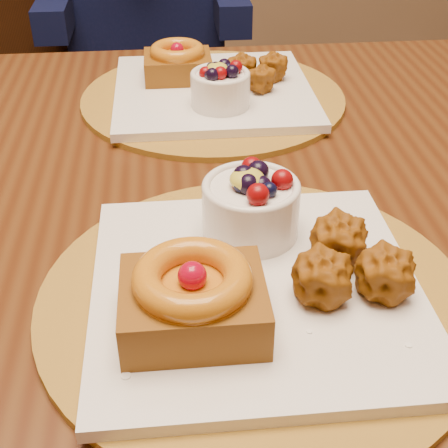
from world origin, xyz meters
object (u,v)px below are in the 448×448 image
at_px(dining_table, 229,229).
at_px(place_setting_far, 212,87).
at_px(place_setting_near, 252,274).
at_px(chair_far, 100,81).

xyz_separation_m(dining_table, place_setting_far, (-0.00, 0.22, 0.10)).
height_order(place_setting_near, chair_far, chair_far).
bearing_deg(chair_far, place_setting_near, -103.25).
height_order(place_setting_far, chair_far, chair_far).
distance_m(dining_table, place_setting_far, 0.24).
distance_m(dining_table, place_setting_near, 0.24).
height_order(dining_table, place_setting_far, place_setting_far).
distance_m(place_setting_far, chair_far, 0.77).
distance_m(dining_table, chair_far, 0.95).
distance_m(place_setting_near, chair_far, 1.17).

